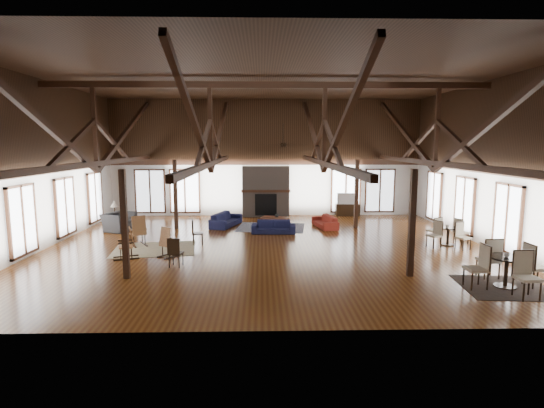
{
  "coord_description": "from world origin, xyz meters",
  "views": [
    {
      "loc": [
        -0.21,
        -15.08,
        3.73
      ],
      "look_at": [
        0.18,
        1.0,
        1.45
      ],
      "focal_mm": 28.0,
      "sensor_mm": 36.0,
      "label": 1
    }
  ],
  "objects_px": {
    "sofa_navy_front": "(274,227)",
    "cafe_table_far": "(448,233)",
    "sofa_navy_left": "(226,219)",
    "sofa_orange": "(325,221)",
    "coffee_table": "(275,218)",
    "cafe_table_near": "(507,266)",
    "tv_console": "(347,210)",
    "armchair": "(119,222)"
  },
  "relations": [
    {
      "from": "sofa_navy_left",
      "to": "sofa_orange",
      "type": "bearing_deg",
      "value": -76.42
    },
    {
      "from": "sofa_orange",
      "to": "armchair",
      "type": "distance_m",
      "value": 9.05
    },
    {
      "from": "coffee_table",
      "to": "tv_console",
      "type": "bearing_deg",
      "value": 56.51
    },
    {
      "from": "sofa_navy_left",
      "to": "coffee_table",
      "type": "height_order",
      "value": "sofa_navy_left"
    },
    {
      "from": "sofa_navy_front",
      "to": "cafe_table_far",
      "type": "distance_m",
      "value": 6.81
    },
    {
      "from": "sofa_navy_left",
      "to": "cafe_table_near",
      "type": "height_order",
      "value": "cafe_table_near"
    },
    {
      "from": "sofa_navy_left",
      "to": "armchair",
      "type": "bearing_deg",
      "value": 121.06
    },
    {
      "from": "coffee_table",
      "to": "cafe_table_near",
      "type": "height_order",
      "value": "cafe_table_near"
    },
    {
      "from": "sofa_orange",
      "to": "cafe_table_far",
      "type": "distance_m",
      "value": 5.38
    },
    {
      "from": "coffee_table",
      "to": "cafe_table_near",
      "type": "relative_size",
      "value": 0.61
    },
    {
      "from": "sofa_orange",
      "to": "coffee_table",
      "type": "relative_size",
      "value": 1.33
    },
    {
      "from": "sofa_navy_left",
      "to": "tv_console",
      "type": "relative_size",
      "value": 1.65
    },
    {
      "from": "armchair",
      "to": "sofa_navy_left",
      "type": "bearing_deg",
      "value": -55.31
    },
    {
      "from": "sofa_navy_front",
      "to": "tv_console",
      "type": "bearing_deg",
      "value": 50.26
    },
    {
      "from": "cafe_table_far",
      "to": "tv_console",
      "type": "xyz_separation_m",
      "value": [
        -2.41,
        6.61,
        -0.16
      ]
    },
    {
      "from": "tv_console",
      "to": "cafe_table_far",
      "type": "bearing_deg",
      "value": -69.97
    },
    {
      "from": "armchair",
      "to": "cafe_table_far",
      "type": "relative_size",
      "value": 0.66
    },
    {
      "from": "sofa_navy_front",
      "to": "sofa_orange",
      "type": "distance_m",
      "value": 2.65
    },
    {
      "from": "sofa_navy_front",
      "to": "sofa_navy_left",
      "type": "height_order",
      "value": "sofa_navy_left"
    },
    {
      "from": "sofa_navy_front",
      "to": "tv_console",
      "type": "distance_m",
      "value": 5.87
    },
    {
      "from": "coffee_table",
      "to": "cafe_table_near",
      "type": "xyz_separation_m",
      "value": [
        5.8,
        -8.2,
        0.16
      ]
    },
    {
      "from": "sofa_navy_left",
      "to": "tv_console",
      "type": "height_order",
      "value": "tv_console"
    },
    {
      "from": "sofa_navy_front",
      "to": "sofa_navy_left",
      "type": "bearing_deg",
      "value": 145.76
    },
    {
      "from": "sofa_navy_left",
      "to": "tv_console",
      "type": "xyz_separation_m",
      "value": [
        6.13,
        2.67,
        0.01
      ]
    },
    {
      "from": "coffee_table",
      "to": "sofa_navy_left",
      "type": "bearing_deg",
      "value": -171.61
    },
    {
      "from": "sofa_orange",
      "to": "tv_console",
      "type": "height_order",
      "value": "tv_console"
    },
    {
      "from": "sofa_navy_front",
      "to": "sofa_orange",
      "type": "height_order",
      "value": "sofa_navy_front"
    },
    {
      "from": "sofa_navy_left",
      "to": "sofa_orange",
      "type": "height_order",
      "value": "sofa_navy_left"
    },
    {
      "from": "sofa_navy_left",
      "to": "armchair",
      "type": "height_order",
      "value": "armchair"
    },
    {
      "from": "sofa_navy_left",
      "to": "cafe_table_far",
      "type": "distance_m",
      "value": 9.41
    },
    {
      "from": "sofa_orange",
      "to": "tv_console",
      "type": "bearing_deg",
      "value": 141.13
    },
    {
      "from": "sofa_orange",
      "to": "cafe_table_near",
      "type": "height_order",
      "value": "cafe_table_near"
    },
    {
      "from": "sofa_navy_left",
      "to": "armchair",
      "type": "xyz_separation_m",
      "value": [
        -4.54,
        -0.98,
        0.09
      ]
    },
    {
      "from": "sofa_navy_left",
      "to": "sofa_orange",
      "type": "relative_size",
      "value": 1.15
    },
    {
      "from": "sofa_orange",
      "to": "sofa_navy_left",
      "type": "bearing_deg",
      "value": -106.1
    },
    {
      "from": "armchair",
      "to": "cafe_table_far",
      "type": "height_order",
      "value": "cafe_table_far"
    },
    {
      "from": "armchair",
      "to": "cafe_table_near",
      "type": "bearing_deg",
      "value": -98.73
    },
    {
      "from": "sofa_navy_front",
      "to": "cafe_table_far",
      "type": "relative_size",
      "value": 1.0
    },
    {
      "from": "cafe_table_near",
      "to": "coffee_table",
      "type": "bearing_deg",
      "value": 125.27
    },
    {
      "from": "sofa_navy_front",
      "to": "armchair",
      "type": "relative_size",
      "value": 1.52
    },
    {
      "from": "coffee_table",
      "to": "armchair",
      "type": "xyz_separation_m",
      "value": [
        -6.77,
        -0.59,
        -0.02
      ]
    },
    {
      "from": "sofa_orange",
      "to": "cafe_table_far",
      "type": "bearing_deg",
      "value": 38.03
    }
  ]
}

